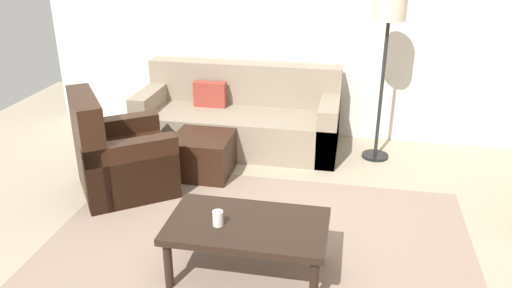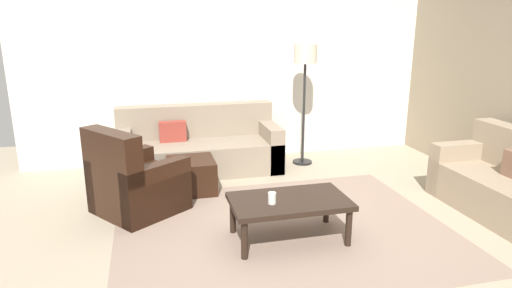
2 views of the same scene
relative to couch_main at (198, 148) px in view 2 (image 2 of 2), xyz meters
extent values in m
plane|color=tan|center=(0.58, -2.10, -0.30)|extent=(8.00, 8.00, 0.00)
cube|color=silver|center=(0.58, 0.50, 1.10)|extent=(6.00, 0.12, 2.80)
cube|color=gray|center=(0.58, -2.10, -0.29)|extent=(3.27, 2.57, 0.01)
cube|color=gray|center=(0.00, -0.10, -0.09)|extent=(2.18, 0.89, 0.42)
cube|color=gray|center=(0.00, 0.23, 0.14)|extent=(2.18, 0.24, 0.88)
cube|color=gray|center=(-0.99, -0.10, 0.01)|extent=(0.20, 0.89, 0.62)
cube|color=gray|center=(0.99, -0.10, 0.01)|extent=(0.20, 0.89, 0.62)
cube|color=#99382D|center=(-0.34, 0.01, 0.26)|extent=(0.36, 0.12, 0.28)
cube|color=gray|center=(2.98, -2.32, -0.09)|extent=(0.81, 1.57, 0.42)
cube|color=gray|center=(2.98, -1.64, 0.01)|extent=(0.81, 0.20, 0.62)
cube|color=black|center=(-0.80, -1.27, -0.08)|extent=(1.12, 1.12, 0.44)
cube|color=black|center=(-1.04, -1.45, 0.18)|extent=(0.63, 0.76, 0.95)
cube|color=black|center=(-0.61, -1.53, 0.00)|extent=(0.74, 0.60, 0.60)
cube|color=black|center=(-0.98, -1.01, 0.00)|extent=(0.74, 0.60, 0.60)
cube|color=black|center=(-0.19, -0.83, -0.10)|extent=(0.56, 0.56, 0.40)
cylinder|color=black|center=(0.08, -2.56, -0.12)|extent=(0.06, 0.06, 0.36)
cylinder|color=black|center=(1.06, -2.56, -0.12)|extent=(0.06, 0.06, 0.36)
cylinder|color=black|center=(0.08, -2.04, -0.12)|extent=(0.06, 0.06, 0.36)
cylinder|color=black|center=(1.06, -2.04, -0.12)|extent=(0.06, 0.06, 0.36)
cube|color=black|center=(0.57, -2.30, 0.09)|extent=(1.10, 0.64, 0.05)
cylinder|color=white|center=(0.39, -2.37, 0.17)|extent=(0.07, 0.07, 0.11)
cylinder|color=black|center=(1.51, -0.10, -0.28)|extent=(0.28, 0.28, 0.03)
cylinder|color=#262626|center=(1.51, -0.10, 0.43)|extent=(0.04, 0.04, 1.45)
cylinder|color=beige|center=(1.51, -0.10, 1.28)|extent=(0.32, 0.32, 0.26)
camera|label=1|loc=(1.21, -5.22, 1.97)|focal=35.62mm
camera|label=2|loc=(-0.66, -5.97, 1.71)|focal=31.20mm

